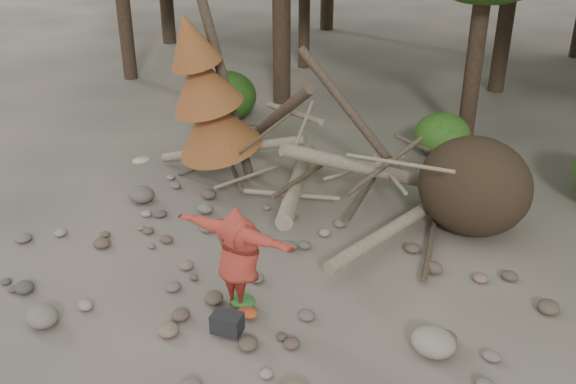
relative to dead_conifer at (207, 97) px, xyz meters
The scene contains 12 objects.
ground 5.05m from the dead_conifer, 47.26° to the right, with size 120.00×120.00×0.00m, color #514C44.
deadfall_pile 5.33m from the dead_conifer, ahead, with size 8.55×5.24×3.30m.
dead_conifer is the anchor object (origin of this frame).
bush_left 4.72m from the dead_conifer, 121.92° to the left, with size 1.80×1.80×1.44m, color #275316.
bush_mid 6.11m from the dead_conifer, 48.52° to the left, with size 1.40×1.40×1.12m, color #34691E.
frisbee_thrower 4.94m from the dead_conifer, 47.19° to the right, with size 2.87×0.76×2.34m.
backpack 5.82m from the dead_conifer, 50.18° to the right, with size 0.46×0.31×0.31m, color black.
cloth_green 5.25m from the dead_conifer, 46.70° to the right, with size 0.44×0.36×0.16m, color #286629.
cloth_orange 5.53m from the dead_conifer, 46.30° to the right, with size 0.34×0.28×0.12m, color #BA431F.
boulder_front_left 5.92m from the dead_conifer, 80.94° to the right, with size 0.54×0.48×0.32m, color #6F695C.
boulder_mid_right 7.29m from the dead_conifer, 25.11° to the right, with size 0.67×0.60×0.40m, color gray.
boulder_mid_left 2.56m from the dead_conifer, 118.03° to the right, with size 0.59×0.53×0.35m, color #5B524C.
Camera 1 is at (5.32, -7.16, 6.32)m, focal length 40.00 mm.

